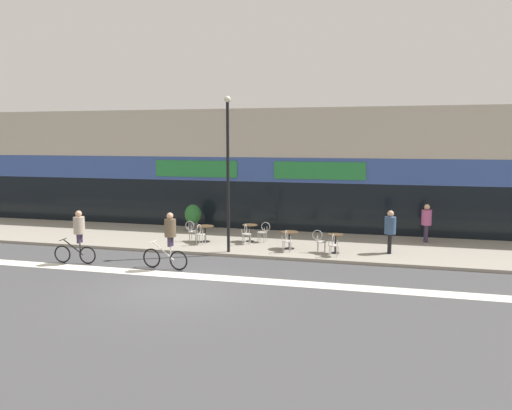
# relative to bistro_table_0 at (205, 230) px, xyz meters

# --- Properties ---
(ground_plane) EXTENTS (120.00, 120.00, 0.00)m
(ground_plane) POSITION_rel_bistro_table_0_xyz_m (1.38, -6.47, -0.63)
(ground_plane) COLOR #424244
(sidewalk_slab) EXTENTS (40.00, 5.50, 0.12)m
(sidewalk_slab) POSITION_rel_bistro_table_0_xyz_m (1.38, 0.78, -0.57)
(sidewalk_slab) COLOR gray
(sidewalk_slab) RESTS_ON ground
(storefront_facade) EXTENTS (40.00, 4.06, 6.11)m
(storefront_facade) POSITION_rel_bistro_table_0_xyz_m (1.38, 5.50, 2.41)
(storefront_facade) COLOR #B2A899
(storefront_facade) RESTS_ON ground
(bike_lane_stripe) EXTENTS (36.00, 0.70, 0.01)m
(bike_lane_stripe) POSITION_rel_bistro_table_0_xyz_m (1.38, -4.94, -0.63)
(bike_lane_stripe) COLOR silver
(bike_lane_stripe) RESTS_ON ground
(bistro_table_0) EXTENTS (0.76, 0.76, 0.71)m
(bistro_table_0) POSITION_rel_bistro_table_0_xyz_m (0.00, 0.00, 0.00)
(bistro_table_0) COLOR black
(bistro_table_0) RESTS_ON sidewalk_slab
(bistro_table_1) EXTENTS (0.66, 0.66, 0.75)m
(bistro_table_1) POSITION_rel_bistro_table_0_xyz_m (1.89, 0.57, 0.02)
(bistro_table_1) COLOR black
(bistro_table_1) RESTS_ON sidewalk_slab
(bistro_table_2) EXTENTS (0.74, 0.74, 0.71)m
(bistro_table_2) POSITION_rel_bistro_table_0_xyz_m (3.86, -0.46, 0.00)
(bistro_table_2) COLOR black
(bistro_table_2) RESTS_ON sidewalk_slab
(bistro_table_3) EXTENTS (0.61, 0.61, 0.76)m
(bistro_table_3) POSITION_rel_bistro_table_0_xyz_m (5.77, -0.80, 0.02)
(bistro_table_3) COLOR black
(bistro_table_3) RESTS_ON sidewalk_slab
(cafe_chair_0_near) EXTENTS (0.43, 0.59, 0.90)m
(cafe_chair_0_near) POSITION_rel_bistro_table_0_xyz_m (-0.01, -0.63, 0.00)
(cafe_chair_0_near) COLOR #B7B2AD
(cafe_chair_0_near) RESTS_ON sidewalk_slab
(cafe_chair_0_side) EXTENTS (0.58, 0.41, 0.90)m
(cafe_chair_0_side) POSITION_rel_bistro_table_0_xyz_m (-0.63, -0.00, 0.00)
(cafe_chair_0_side) COLOR #B7B2AD
(cafe_chair_0_side) RESTS_ON sidewalk_slab
(cafe_chair_1_near) EXTENTS (0.42, 0.58, 0.90)m
(cafe_chair_1_near) POSITION_rel_bistro_table_0_xyz_m (1.89, -0.06, 0.00)
(cafe_chair_1_near) COLOR #B7B2AD
(cafe_chair_1_near) RESTS_ON sidewalk_slab
(cafe_chair_1_side) EXTENTS (0.59, 0.44, 0.90)m
(cafe_chair_1_side) POSITION_rel_bistro_table_0_xyz_m (2.51, 0.56, 0.00)
(cafe_chair_1_side) COLOR #B7B2AD
(cafe_chair_1_side) RESTS_ON sidewalk_slab
(cafe_chair_2_near) EXTENTS (0.40, 0.57, 0.90)m
(cafe_chair_2_near) POSITION_rel_bistro_table_0_xyz_m (3.86, -1.09, 0.00)
(cafe_chair_2_near) COLOR #B7B2AD
(cafe_chair_2_near) RESTS_ON sidewalk_slab
(cafe_chair_3_near) EXTENTS (0.44, 0.59, 0.90)m
(cafe_chair_3_near) POSITION_rel_bistro_table_0_xyz_m (5.76, -1.42, 0.00)
(cafe_chair_3_near) COLOR #B7B2AD
(cafe_chair_3_near) RESTS_ON sidewalk_slab
(cafe_chair_3_side) EXTENTS (0.58, 0.40, 0.90)m
(cafe_chair_3_side) POSITION_rel_bistro_table_0_xyz_m (5.14, -0.80, 0.00)
(cafe_chair_3_side) COLOR #B7B2AD
(cafe_chair_3_side) RESTS_ON sidewalk_slab
(planter_pot) EXTENTS (0.81, 0.81, 1.31)m
(planter_pot) POSITION_rel_bistro_table_0_xyz_m (-1.50, 2.35, 0.22)
(planter_pot) COLOR #4C4C51
(planter_pot) RESTS_ON sidewalk_slab
(lamp_post) EXTENTS (0.26, 0.26, 6.16)m
(lamp_post) POSITION_rel_bistro_table_0_xyz_m (1.59, -1.63, 2.98)
(lamp_post) COLOR black
(lamp_post) RESTS_ON sidewalk_slab
(cyclist_0) EXTENTS (1.68, 0.51, 2.00)m
(cyclist_0) POSITION_rel_bistro_table_0_xyz_m (-3.40, -4.37, 0.51)
(cyclist_0) COLOR black
(cyclist_0) RESTS_ON ground
(cyclist_1) EXTENTS (1.80, 0.53, 2.06)m
(cyclist_1) POSITION_rel_bistro_table_0_xyz_m (0.21, -4.31, 0.51)
(cyclist_1) COLOR black
(cyclist_1) RESTS_ON ground
(pedestrian_near_end) EXTENTS (0.45, 0.45, 1.72)m
(pedestrian_near_end) POSITION_rel_bistro_table_0_xyz_m (7.85, -0.27, 0.51)
(pedestrian_near_end) COLOR black
(pedestrian_near_end) RESTS_ON sidewalk_slab
(pedestrian_far_end) EXTENTS (0.48, 0.48, 1.68)m
(pedestrian_far_end) POSITION_rel_bistro_table_0_xyz_m (9.41, 2.36, 0.48)
(pedestrian_far_end) COLOR #382D47
(pedestrian_far_end) RESTS_ON sidewalk_slab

